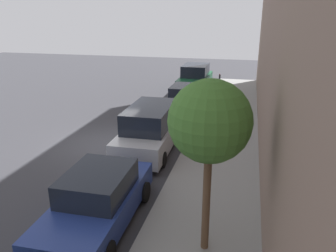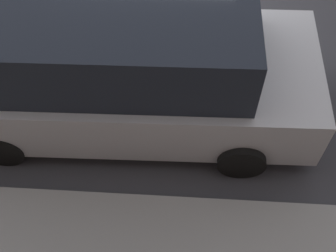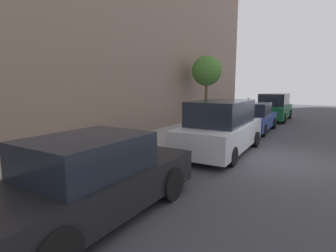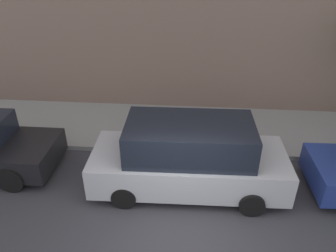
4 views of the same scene
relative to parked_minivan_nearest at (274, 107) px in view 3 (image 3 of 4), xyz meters
The scene contains 8 objects.
ground_plane 11.33m from the parked_minivan_nearest, 100.88° to the left, with size 60.00×60.00×0.00m, color #38383D.
sidewalk 11.49m from the parked_minivan_nearest, 75.36° to the left, with size 3.06×32.00×0.15m.
parked_minivan_nearest is the anchor object (origin of this frame).
parked_sedan_second 5.66m from the parked_minivan_nearest, 88.80° to the left, with size 1.92×4.54×1.54m.
parked_minivan_third 10.98m from the parked_minivan_nearest, 90.08° to the left, with size 2.02×4.94×1.90m.
parked_sedan_fourth 16.93m from the parked_minivan_nearest, 89.03° to the left, with size 1.92×4.51×1.54m.
parking_meter_near 1.83m from the parked_minivan_nearest, ahead, with size 0.11×0.15×1.41m.
street_tree 6.49m from the parked_minivan_nearest, 59.39° to the left, with size 1.79×1.79×4.08m.
Camera 3 is at (-1.15, 9.01, 2.41)m, focal length 28.00 mm.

